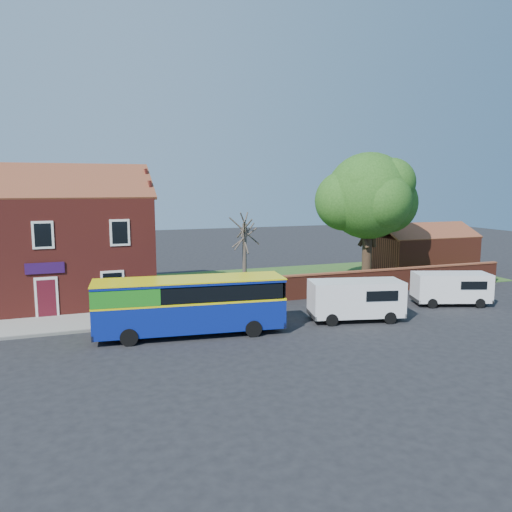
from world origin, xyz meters
name	(u,v)px	position (x,y,z in m)	size (l,w,h in m)	color
ground	(205,345)	(0.00, 0.00, 0.00)	(120.00, 120.00, 0.00)	black
pavement	(46,325)	(-7.00, 5.75, 0.06)	(18.00, 3.50, 0.12)	gray
kerb	(44,335)	(-7.00, 4.00, 0.07)	(18.00, 0.15, 0.14)	slate
grass_strip	(325,278)	(13.00, 13.00, 0.02)	(26.00, 12.00, 0.04)	#426B28
shop_building	(47,248)	(-7.02, 11.50, 3.41)	(12.30, 8.13, 10.50)	maroon
boundary_wall	(368,282)	(13.00, 7.00, 0.81)	(22.00, 0.38, 1.60)	maroon
outbuilding	(421,253)	(22.00, 13.00, 1.61)	(8.20, 5.06, 4.17)	maroon
bus	(184,303)	(-0.57, 1.86, 1.59)	(9.32, 3.27, 2.78)	navy
van_near	(356,298)	(8.71, 1.38, 1.21)	(5.26, 3.02, 2.17)	white
van_far	(451,287)	(16.02, 2.47, 1.10)	(4.80, 3.13, 1.96)	white
large_tree	(368,199)	(14.70, 9.91, 6.28)	(7.87, 6.22, 9.60)	black
bare_tree	(245,255)	(5.03, 9.30, 2.68)	(1.96, 2.33, 5.23)	#4C4238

